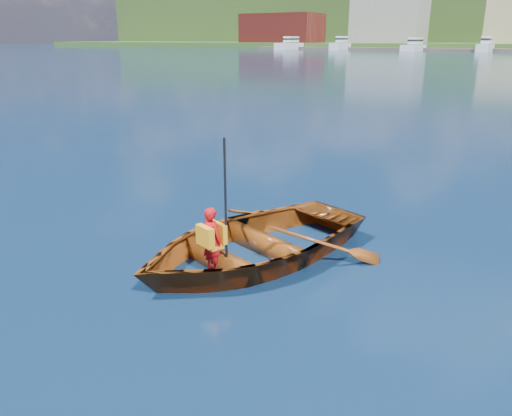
% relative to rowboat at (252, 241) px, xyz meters
% --- Properties ---
extents(ground, '(600.00, 600.00, 0.00)m').
position_rel_rowboat_xyz_m(ground, '(0.85, 0.57, -0.29)').
color(ground, '#0E1F40').
rests_on(ground, ground).
extents(rowboat, '(4.23, 5.01, 0.89)m').
position_rel_rowboat_xyz_m(rowboat, '(0.00, 0.00, 0.00)').
color(rowboat, maroon).
rests_on(rowboat, ground).
extents(child_paddler, '(0.43, 0.42, 2.03)m').
position_rel_rowboat_xyz_m(child_paddler, '(-0.13, -0.90, 0.34)').
color(child_paddler, red).
rests_on(child_paddler, ground).
extents(marina_yachts, '(143.42, 13.93, 4.42)m').
position_rel_rowboat_xyz_m(marina_yachts, '(-14.02, 143.87, 1.14)').
color(marina_yachts, silver).
rests_on(marina_yachts, ground).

